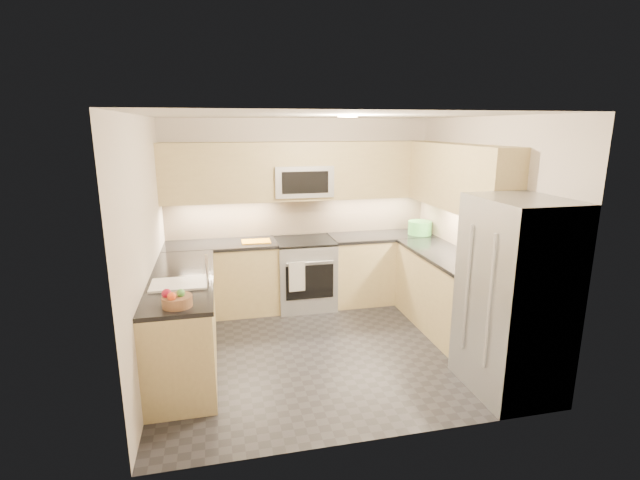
{
  "coord_description": "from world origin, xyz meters",
  "views": [
    {
      "loc": [
        -1.12,
        -4.58,
        2.39
      ],
      "look_at": [
        0.0,
        0.35,
        1.15
      ],
      "focal_mm": 26.0,
      "sensor_mm": 36.0,
      "label": 1
    }
  ],
  "objects_px": {
    "cutting_board": "(256,241)",
    "gas_range": "(305,274)",
    "microwave": "(302,181)",
    "fruit_basket": "(177,301)",
    "refrigerator": "(514,297)",
    "utensil_bowl": "(420,228)"
  },
  "relations": [
    {
      "from": "cutting_board",
      "to": "gas_range",
      "type": "bearing_deg",
      "value": 0.05
    },
    {
      "from": "refrigerator",
      "to": "microwave",
      "type": "bearing_deg",
      "value": 119.62
    },
    {
      "from": "utensil_bowl",
      "to": "cutting_board",
      "type": "height_order",
      "value": "utensil_bowl"
    },
    {
      "from": "gas_range",
      "to": "cutting_board",
      "type": "bearing_deg",
      "value": -179.95
    },
    {
      "from": "utensil_bowl",
      "to": "refrigerator",
      "type": "bearing_deg",
      "value": -93.89
    },
    {
      "from": "gas_range",
      "to": "fruit_basket",
      "type": "height_order",
      "value": "fruit_basket"
    },
    {
      "from": "cutting_board",
      "to": "fruit_basket",
      "type": "height_order",
      "value": "fruit_basket"
    },
    {
      "from": "gas_range",
      "to": "refrigerator",
      "type": "bearing_deg",
      "value": -59.12
    },
    {
      "from": "cutting_board",
      "to": "microwave",
      "type": "bearing_deg",
      "value": 11.08
    },
    {
      "from": "gas_range",
      "to": "fruit_basket",
      "type": "xyz_separation_m",
      "value": [
        -1.48,
        -2.08,
        0.53
      ]
    },
    {
      "from": "refrigerator",
      "to": "fruit_basket",
      "type": "bearing_deg",
      "value": 173.3
    },
    {
      "from": "fruit_basket",
      "to": "cutting_board",
      "type": "bearing_deg",
      "value": 68.11
    },
    {
      "from": "refrigerator",
      "to": "utensil_bowl",
      "type": "bearing_deg",
      "value": 86.11
    },
    {
      "from": "gas_range",
      "to": "utensil_bowl",
      "type": "height_order",
      "value": "utensil_bowl"
    },
    {
      "from": "gas_range",
      "to": "utensil_bowl",
      "type": "xyz_separation_m",
      "value": [
        1.61,
        -0.07,
        0.58
      ]
    },
    {
      "from": "microwave",
      "to": "fruit_basket",
      "type": "distance_m",
      "value": 2.75
    },
    {
      "from": "gas_range",
      "to": "microwave",
      "type": "bearing_deg",
      "value": 90.0
    },
    {
      "from": "microwave",
      "to": "utensil_bowl",
      "type": "height_order",
      "value": "microwave"
    },
    {
      "from": "gas_range",
      "to": "cutting_board",
      "type": "distance_m",
      "value": 0.81
    },
    {
      "from": "refrigerator",
      "to": "utensil_bowl",
      "type": "height_order",
      "value": "refrigerator"
    },
    {
      "from": "utensil_bowl",
      "to": "cutting_board",
      "type": "bearing_deg",
      "value": 178.3
    },
    {
      "from": "cutting_board",
      "to": "refrigerator",
      "type": "bearing_deg",
      "value": -49.23
    }
  ]
}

